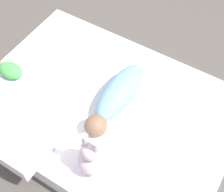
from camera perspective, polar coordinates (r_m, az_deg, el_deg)
name	(u,v)px	position (r m, az deg, el deg)	size (l,w,h in m)	color
ground_plane	(105,118)	(1.93, -1.36, -4.01)	(12.00, 12.00, 0.00)	#514C47
bed_mattress	(104,111)	(1.86, -1.40, -2.75)	(1.48, 1.04, 0.16)	white
burp_cloth	(103,138)	(1.67, -1.72, -7.63)	(0.21, 0.19, 0.02)	white
swaddled_baby	(116,97)	(1.74, 0.81, -0.13)	(0.17, 0.54, 0.14)	#7FB7E5
pillow	(28,132)	(1.69, -15.06, -6.46)	(0.30, 0.39, 0.11)	white
bunny_plush	(92,157)	(1.52, -3.65, -11.12)	(0.15, 0.15, 0.30)	silver
turtle_plush	(10,70)	(1.99, -18.17, 4.54)	(0.20, 0.11, 0.08)	#51B756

